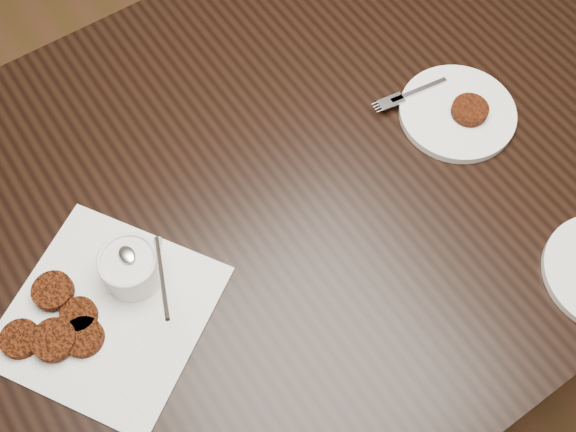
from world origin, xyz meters
The scene contains 6 objects.
floor centered at (0.00, 0.00, 0.00)m, with size 4.00×4.00×0.00m, color brown.
table centered at (-0.04, 0.07, 0.38)m, with size 1.48×0.95×0.75m, color black.
napkin centered at (-0.40, 0.03, 0.75)m, with size 0.27×0.27×0.00m, color white.
sauce_ramekin centered at (-0.34, 0.06, 0.81)m, with size 0.11×0.11×0.12m, color silver, non-canonical shape.
patty_cluster centered at (-0.46, 0.05, 0.76)m, with size 0.19×0.19×0.02m, color maroon, non-canonical shape.
plate_with_patty centered at (0.24, 0.02, 0.76)m, with size 0.19×0.19×0.03m, color white, non-canonical shape.
Camera 1 is at (-0.37, -0.38, 1.66)m, focal length 41.96 mm.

